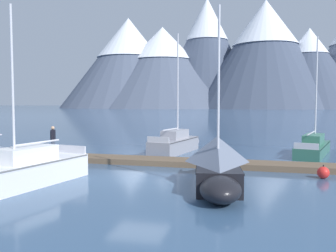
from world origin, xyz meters
TOP-DOWN VIEW (x-y plane):
  - ground_plane at (0.00, 0.00)m, footprint 700.00×700.00m
  - mountain_west_summit at (-70.18, 204.79)m, footprint 84.71×84.71m
  - mountain_central_massif at (-48.32, 204.53)m, footprint 91.62×91.62m
  - mountain_shoulder_ridge at (-22.09, 212.44)m, footprint 63.80×63.80m
  - mountain_east_summit at (12.42, 202.94)m, footprint 84.10×84.10m
  - mountain_rear_spur at (35.91, 201.03)m, footprint 61.18×61.18m
  - dock at (0.00, 4.00)m, footprint 21.82×2.62m
  - sailboat_second_berth at (-4.16, -2.85)m, footprint 3.05×7.03m
  - sailboat_mid_dock_port at (-0.06, 9.21)m, footprint 2.79×6.64m
  - sailboat_mid_dock_starboard at (3.63, -0.95)m, footprint 2.42×6.11m
  - sailboat_far_berth at (9.01, 9.91)m, footprint 3.29×7.11m
  - person_on_dock at (-6.88, 4.49)m, footprint 0.31×0.57m
  - mooring_buoy_inner_mooring at (8.15, 1.79)m, footprint 0.54×0.54m

SIDE VIEW (x-z plane):
  - ground_plane at x=0.00m, z-range 0.00..0.00m
  - dock at x=0.00m, z-range -0.01..0.29m
  - mooring_buoy_inner_mooring at x=8.15m, z-range -0.04..0.58m
  - sailboat_far_berth at x=9.01m, z-range -3.37..4.42m
  - sailboat_mid_dock_port at x=-0.06m, z-range -3.46..4.69m
  - sailboat_second_berth at x=-4.16m, z-range -2.98..4.26m
  - sailboat_mid_dock_starboard at x=3.63m, z-range -2.69..4.53m
  - person_on_dock at x=-6.88m, z-range 0.42..2.11m
  - mountain_rear_spur at x=35.91m, z-range 0.52..44.81m
  - mountain_central_massif at x=-48.32m, z-range 1.01..50.17m
  - mountain_west_summit at x=-70.18m, z-range 1.32..57.00m
  - mountain_east_summit at x=12.42m, z-range 1.33..62.84m
  - mountain_shoulder_ridge at x=-22.09m, z-range 1.21..68.51m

